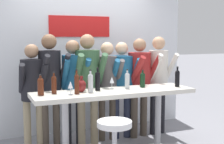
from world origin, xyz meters
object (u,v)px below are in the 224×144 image
object	(u,v)px
wine_bottle_4	(127,80)
person_right	(122,80)
person_center_left	(73,80)
person_far_left	(33,85)
wine_bottle_6	(98,80)
wine_glass_1	(112,80)
person_far_right	(140,77)
person_rightmost	(158,74)
wine_bottle_0	(177,77)
bar_stool	(114,140)
wine_bottle_5	(143,79)
wine_glass_0	(70,85)
person_center_right	(107,80)
person_center	(88,77)
person_left	(50,78)
wine_bottle_3	(54,84)
wine_bottle_1	(77,83)
decorative_vase	(81,86)
tasting_table	(115,100)
wine_bottle_2	(41,85)
wine_bottle_7	(90,82)

from	to	relation	value
wine_bottle_4	person_right	bearing A→B (deg)	72.49
person_center_left	wine_bottle_4	size ratio (longest dim) A/B	5.78
person_far_left	person_right	size ratio (longest dim) A/B	0.99
wine_bottle_6	wine_glass_1	distance (m)	0.24
person_far_right	person_rightmost	world-z (taller)	person_rightmost
wine_bottle_0	wine_bottle_4	size ratio (longest dim) A/B	1.07
bar_stool	wine_bottle_5	size ratio (longest dim) A/B	2.68
person_far_right	wine_glass_0	size ratio (longest dim) A/B	9.35
person_center_right	wine_bottle_4	size ratio (longest dim) A/B	5.66
person_far_left	wine_glass_0	distance (m)	0.83
person_center	wine_bottle_6	distance (m)	0.48
bar_stool	person_center_left	world-z (taller)	person_center_left
person_right	wine_glass_1	bearing A→B (deg)	-125.59
person_left	wine_bottle_3	size ratio (longest dim) A/B	5.97
person_center_left	person_center_right	world-z (taller)	person_center_left
wine_bottle_0	wine_bottle_1	size ratio (longest dim) A/B	0.93
wine_bottle_5	wine_glass_0	xyz separation A→B (m)	(-1.14, -0.17, 0.00)
wine_glass_0	wine_glass_1	distance (m)	0.70
person_rightmost	wine_bottle_1	xyz separation A→B (m)	(-1.65, -0.67, 0.03)
person_far_left	person_rightmost	world-z (taller)	person_rightmost
person_center_left	person_rightmost	world-z (taller)	person_rightmost
person_left	decorative_vase	distance (m)	0.66
bar_stool	wine_bottle_1	size ratio (longest dim) A/B	2.13
person_left	wine_glass_1	xyz separation A→B (m)	(0.78, -0.51, -0.02)
person_center_right	wine_bottle_0	bearing A→B (deg)	-34.36
tasting_table	person_center	world-z (taller)	person_center
person_center	wine_bottle_2	bearing A→B (deg)	-144.37
bar_stool	person_left	size ratio (longest dim) A/B	0.40
tasting_table	wine_glass_1	xyz separation A→B (m)	(0.01, 0.13, 0.27)
tasting_table	person_center_right	distance (m)	0.70
bar_stool	person_center	world-z (taller)	person_center
person_far_left	wine_bottle_4	distance (m)	1.39
person_right	wine_bottle_3	world-z (taller)	person_right
wine_bottle_0	wine_glass_0	size ratio (longest dim) A/B	1.72
person_far_right	person_center_left	bearing A→B (deg)	165.28
decorative_vase	wine_bottle_2	bearing A→B (deg)	-177.66
wine_bottle_2	wine_bottle_4	size ratio (longest dim) A/B	0.95
wine_bottle_7	person_center_left	bearing A→B (deg)	93.96
tasting_table	wine_glass_1	size ratio (longest dim) A/B	12.94
tasting_table	decorative_vase	xyz separation A→B (m)	(-0.46, 0.06, 0.23)
wine_glass_0	decorative_vase	bearing A→B (deg)	36.38
person_rightmost	wine_bottle_0	bearing A→B (deg)	-99.38
person_left	wine_bottle_6	world-z (taller)	person_left
person_center_left	person_far_left	bearing A→B (deg)	-179.67
wine_bottle_7	person_far_left	bearing A→B (deg)	134.31
wine_bottle_1	wine_bottle_3	xyz separation A→B (m)	(-0.27, 0.13, -0.01)
wine_bottle_4	wine_bottle_5	size ratio (longest dim) A/B	1.09
wine_glass_0	person_rightmost	bearing A→B (deg)	22.06
wine_bottle_2	wine_bottle_3	xyz separation A→B (m)	(0.18, 0.04, 0.00)
wine_bottle_3	wine_bottle_4	xyz separation A→B (m)	(1.06, -0.02, -0.00)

